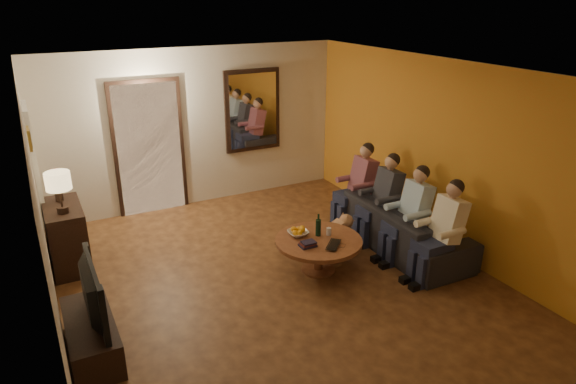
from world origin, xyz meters
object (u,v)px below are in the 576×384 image
table_lamp (60,192)px  tv (84,294)px  tv_stand (92,336)px  person_c (383,202)px  dresser (67,236)px  dog (332,235)px  coffee_table (318,255)px  person_b (411,217)px  person_d (359,188)px  bowl (298,233)px  wine_bottle (318,225)px  sofa (401,226)px  laptop (337,246)px  person_a (443,235)px

table_lamp → tv: 1.84m
tv_stand → person_c: size_ratio=0.95×
dresser → person_c: size_ratio=0.79×
dog → coffee_table: size_ratio=0.50×
dresser → tv_stand: dresser is taller
tv_stand → person_b: person_b is taller
person_d → person_b: bearing=-90.0°
dresser → bowl: 3.02m
person_b → dog: (-0.86, 0.57, -0.32)m
tv → wine_bottle: bearing=-80.9°
person_b → person_d: 1.20m
dog → tv_stand: bearing=-169.9°
person_d → dog: (-0.86, -0.63, -0.32)m
dresser → coffee_table: bearing=-30.0°
table_lamp → person_b: size_ratio=0.45×
person_b → person_d: same height
sofa → person_b: bearing=163.2°
person_c → laptop: size_ratio=3.65×
bowl → dog: bearing=9.0°
dresser → sofa: dresser is taller
dresser → person_a: bearing=-31.2°
person_c → laptop: bearing=-152.0°
person_d → bowl: bearing=-153.5°
dresser → coffee_table: dresser is taller
sofa → laptop: bearing=105.9°
person_d → bowl: person_d is taller
dresser → dog: 3.51m
sofa → person_b: 0.42m
laptop → bowl: bearing=74.8°
bowl → person_a: bearing=-36.5°
wine_bottle → dresser: bearing=151.9°
coffee_table → laptop: (0.10, -0.28, 0.24)m
person_c → laptop: 1.34m
wine_bottle → coffee_table: bearing=-116.6°
person_d → sofa: bearing=-83.7°
person_a → person_d: 1.80m
person_b → bowl: bearing=161.9°
bowl → wine_bottle: bearing=-27.6°
tv_stand → wine_bottle: wine_bottle is taller
sofa → person_c: (-0.10, 0.30, 0.28)m
person_c → dog: (-0.86, -0.03, -0.32)m
coffee_table → bowl: (-0.18, 0.22, 0.26)m
table_lamp → coffee_table: bearing=-26.6°
dresser → table_lamp: table_lamp is taller
coffee_table → wine_bottle: 0.40m
person_d → wine_bottle: person_d is taller
dresser → dog: (3.25, -1.33, -0.14)m
sofa → laptop: sofa is taller
table_lamp → tv: size_ratio=0.52×
dog → coffee_table: (-0.41, -0.31, -0.06)m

